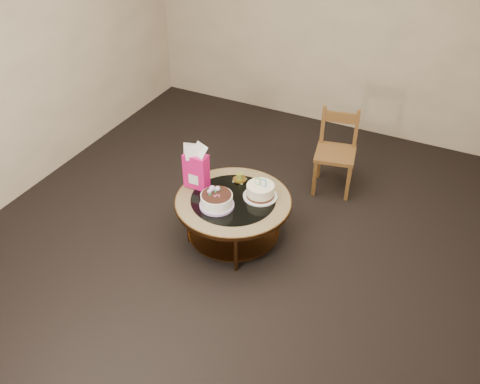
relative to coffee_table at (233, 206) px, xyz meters
The scene contains 8 objects.
ground 0.38m from the coffee_table, 164.05° to the left, with size 5.00×5.00×0.00m, color black.
room_walls 1.16m from the coffee_table, 164.05° to the left, with size 4.52×5.02×2.61m.
coffee_table is the anchor object (origin of this frame).
decorated_cake 0.22m from the coffee_table, 117.46° to the right, with size 0.29×0.29×0.17m.
cream_cake 0.28m from the coffee_table, 34.45° to the left, with size 0.30×0.30×0.19m.
gift_bag 0.47m from the coffee_table, behind, with size 0.21×0.15×0.42m.
pillar_candle 0.30m from the coffee_table, 104.98° to the left, with size 0.12×0.12×0.09m.
dining_chair 1.31m from the coffee_table, 65.91° to the left, with size 0.46×0.46×0.84m.
Camera 1 is at (1.69, -3.28, 3.23)m, focal length 40.00 mm.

